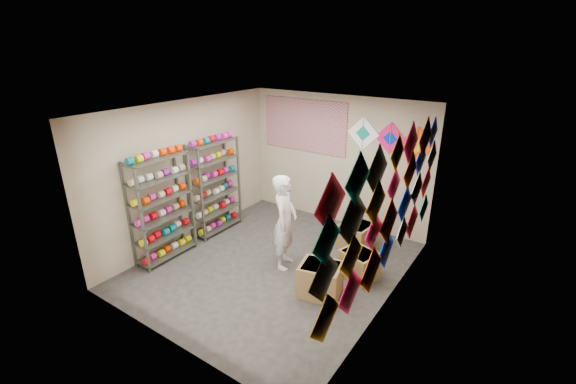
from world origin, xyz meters
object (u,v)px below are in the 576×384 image
Objects in this scene: shelf_rack_back at (215,187)px; shopkeeper at (285,222)px; carton_a at (320,280)px; carton_b at (359,264)px; carton_c at (356,236)px; shelf_rack_front at (162,208)px.

shelf_rack_back is 1.14× the size of shopkeeper.
carton_b is at bearing 55.98° from carton_a.
shopkeeper reaches higher than carton_c.
shopkeeper is (1.94, 0.96, -0.12)m from shelf_rack_front.
carton_a is at bearing -131.25° from shopkeeper.
shelf_rack_back is at bearing 61.13° from shopkeeper.
carton_a is at bearing -93.89° from carton_b.
shelf_rack_back is 3.09× the size of carton_a.
shelf_rack_front is 2.17m from shopkeeper.
shopkeeper reaches higher than carton_b.
carton_a is 1.05× the size of carton_c.
carton_a is at bearing 11.49° from shelf_rack_front.
shelf_rack_back is at bearing 153.04° from carton_a.
shelf_rack_front reaches higher than shopkeeper.
carton_c is (-0.44, 0.84, 0.02)m from carton_b.
carton_c is at bearing 82.06° from carton_a.
shelf_rack_front reaches higher than carton_a.
carton_c is at bearing -51.45° from shopkeeper.
carton_b is (3.16, 0.05, -0.72)m from shelf_rack_back.
shelf_rack_front is at bearing 178.59° from carton_a.
shopkeeper is 2.83× the size of carton_c.
shelf_rack_back reaches higher than carton_a.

